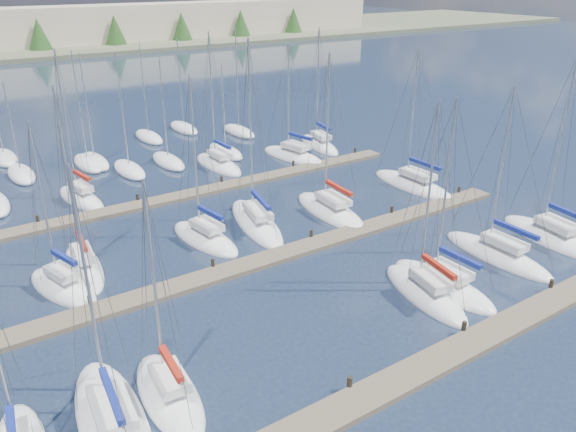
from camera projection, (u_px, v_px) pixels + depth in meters
ground at (88, 125)px, 71.81m from camera, size 400.00×400.00×0.00m
dock_near at (423, 368)px, 27.70m from camera, size 44.00×1.93×1.10m
dock_mid at (272, 258)px, 38.34m from camera, size 44.00×1.93×1.10m
dock_far at (186, 195)px, 48.97m from camera, size 44.00×1.93×1.10m
sailboat_p at (219, 164)px, 56.68m from camera, size 2.75×8.10×13.71m
sailboat_n at (81, 198)px, 48.19m from camera, size 3.38×7.56×13.32m
sailboat_i at (84, 267)px, 37.08m from camera, size 2.96×7.86×12.73m
sailboat_c at (169, 394)px, 25.96m from camera, size 2.95×6.76×11.34m
sailboat_b at (112, 421)px, 24.41m from camera, size 3.64×9.31×12.48m
sailboat_j at (205, 238)px, 41.04m from camera, size 3.56×7.67×12.59m
sailboat_d at (425, 293)px, 34.04m from camera, size 3.80×7.96×12.65m
sailboat_f at (497, 255)px, 38.66m from camera, size 2.49×8.69×12.45m
sailboat_k at (256, 222)px, 43.63m from camera, size 4.71×10.10×14.62m
sailboat_l at (330, 211)px, 45.78m from camera, size 3.60×9.08×13.36m
sailboat_m at (413, 185)px, 51.26m from camera, size 2.94×9.46×13.03m
sailboat_h at (63, 287)px, 34.76m from camera, size 4.17×6.98×11.34m
sailboat_q at (293, 156)px, 59.26m from camera, size 4.31×8.86×12.29m
sailboat_r at (319, 145)px, 63.01m from camera, size 3.93×8.51×13.47m
sailboat_g at (550, 237)px, 41.29m from camera, size 4.02×8.73×14.00m
sailboat_e at (443, 285)px, 34.97m from camera, size 2.67×7.87×12.56m
distant_boats at (90, 161)px, 57.14m from camera, size 36.93×20.75×13.30m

